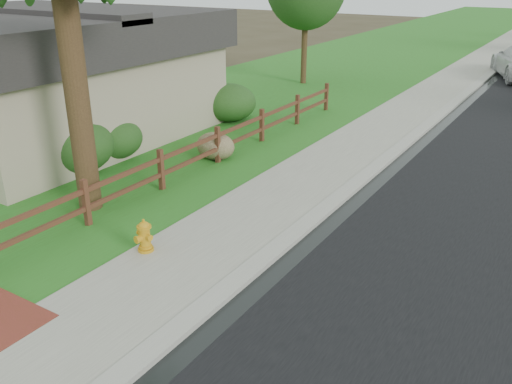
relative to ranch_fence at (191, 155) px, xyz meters
The scene contains 11 objects.
ground 7.37m from the ranch_fence, 60.64° to the right, with size 120.00×120.00×0.00m, color #3C3420.
sidewalk 28.73m from the ranch_fence, 84.61° to the left, with size 2.20×90.00×0.10m, color gray.
grass_strip 28.62m from the ranch_fence, 88.40° to the left, with size 1.60×90.00×0.06m, color #2C601B.
lawn_near 28.94m from the ranch_fence, 98.75° to the left, with size 9.00×90.00×0.04m, color #2C601B.
ranch_fence is the anchor object (origin of this frame).
house 7.57m from the ranch_fence, behind, with size 10.60×9.60×4.05m.
fire_hydrant 4.32m from the ranch_fence, 63.89° to the right, with size 0.44×0.36×0.67m.
boulder 1.54m from the ranch_fence, 101.35° to the left, with size 1.20×0.90×0.80m, color brown.
shrub_b 2.90m from the ranch_fence, behind, with size 1.75×1.75×1.23m, color #1D4016.
shrub_c 3.20m from the ranch_fence, 155.11° to the right, with size 2.05×2.05×1.48m, color #1D4016.
shrub_d 5.79m from the ranch_fence, 114.70° to the left, with size 1.99×1.99×1.35m, color #1D4016.
Camera 1 is at (5.04, -4.24, 5.21)m, focal length 38.00 mm.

